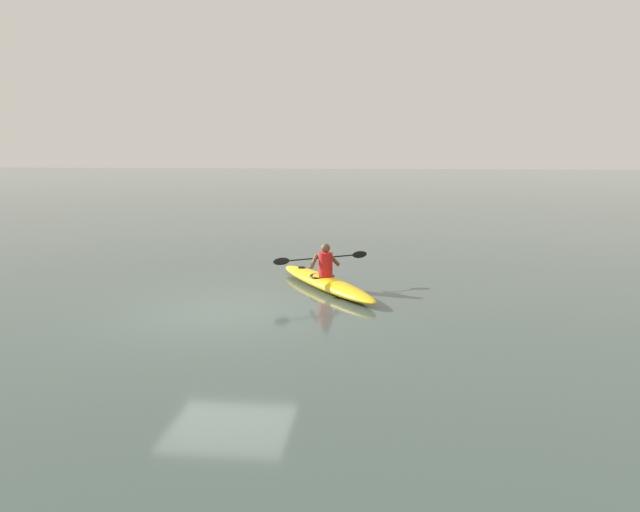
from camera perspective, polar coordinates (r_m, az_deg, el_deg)
ground_plane at (r=12.86m, az=-8.36°, el=-4.91°), size 160.00×160.00×0.00m
kayak at (r=14.61m, az=0.50°, el=-2.41°), size 2.90×4.04×0.29m
kayaker at (r=14.54m, az=0.46°, el=-0.53°), size 2.07×1.34×0.77m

